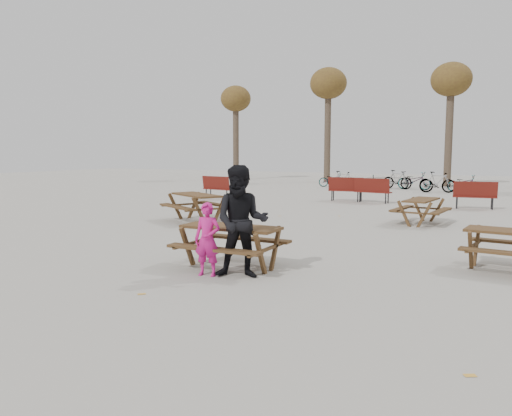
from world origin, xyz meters
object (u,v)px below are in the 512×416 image
at_px(main_picnic_table, 231,236).
at_px(soda_bottle, 233,223).
at_px(picnic_table_far, 421,211).
at_px(child, 207,239).
at_px(adult, 242,222).
at_px(picnic_table_north, 197,208).
at_px(food_tray, 236,226).

bearing_deg(main_picnic_table, soda_bottle, -40.17).
bearing_deg(picnic_table_far, child, 170.60).
relative_size(adult, picnic_table_far, 1.11).
relative_size(picnic_table_north, picnic_table_far, 1.14).
relative_size(main_picnic_table, picnic_table_north, 0.93).
bearing_deg(food_tray, picnic_table_far, 74.81).
xyz_separation_m(main_picnic_table, picnic_table_far, (2.18, 7.35, -0.22)).
bearing_deg(picnic_table_north, soda_bottle, -21.23).
relative_size(main_picnic_table, adult, 0.95).
relative_size(food_tray, picnic_table_far, 0.11).
relative_size(food_tray, picnic_table_north, 0.09).
distance_m(picnic_table_north, picnic_table_far, 6.66).
relative_size(soda_bottle, child, 0.13).
bearing_deg(adult, main_picnic_table, 113.62).
bearing_deg(adult, child, 175.56).
bearing_deg(child, main_picnic_table, 74.41).
bearing_deg(food_tray, picnic_table_north, 130.29).
relative_size(food_tray, soda_bottle, 1.06).
xyz_separation_m(picnic_table_north, picnic_table_far, (6.14, 2.57, -0.05)).
bearing_deg(picnic_table_far, adult, 174.20).
bearing_deg(soda_bottle, adult, -46.48).
bearing_deg(main_picnic_table, food_tray, -27.83).
bearing_deg(child, food_tray, 59.14).
height_order(adult, picnic_table_north, adult).
xyz_separation_m(main_picnic_table, food_tray, (0.16, -0.08, 0.21)).
bearing_deg(soda_bottle, food_tray, -2.60).
relative_size(main_picnic_table, picnic_table_far, 1.06).
bearing_deg(adult, picnic_table_north, 109.16).
relative_size(food_tray, child, 0.14).
distance_m(main_picnic_table, adult, 0.80).
relative_size(child, picnic_table_far, 0.74).
height_order(food_tray, picnic_table_north, picnic_table_north).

